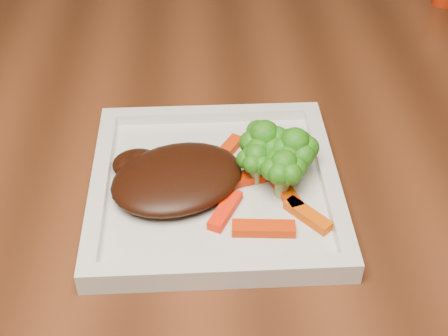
{
  "coord_description": "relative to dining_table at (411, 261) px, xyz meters",
  "views": [
    {
      "loc": [
        -0.37,
        -0.9,
        1.22
      ],
      "look_at": [
        -0.35,
        -0.39,
        0.79
      ],
      "focal_mm": 50.0,
      "sensor_mm": 36.0,
      "label": 1
    }
  ],
  "objects": [
    {
      "name": "plate",
      "position": [
        -0.36,
        -0.21,
        0.38
      ],
      "size": [
        0.27,
        0.27,
        0.01
      ],
      "primitive_type": "cube",
      "color": "silver",
      "rests_on": "dining_table"
    },
    {
      "name": "carrot_2",
      "position": [
        -0.35,
        -0.25,
        0.39
      ],
      "size": [
        0.04,
        0.06,
        0.01
      ],
      "primitive_type": "cube",
      "rotation": [
        0.0,
        0.0,
        1.09
      ],
      "color": "#FD2004",
      "rests_on": "plate"
    },
    {
      "name": "broccoli_0",
      "position": [
        -0.3,
        -0.18,
        0.42
      ],
      "size": [
        0.07,
        0.07,
        0.07
      ],
      "primitive_type": null,
      "rotation": [
        0.0,
        0.0,
        0.17
      ],
      "color": "#106311",
      "rests_on": "plate"
    },
    {
      "name": "carrot_1",
      "position": [
        -0.26,
        -0.26,
        0.39
      ],
      "size": [
        0.05,
        0.05,
        0.01
      ],
      "primitive_type": "cube",
      "rotation": [
        0.0,
        0.0,
        -0.87
      ],
      "color": "#CE4A03",
      "rests_on": "plate"
    },
    {
      "name": "carrot_0",
      "position": [
        -0.31,
        -0.28,
        0.39
      ],
      "size": [
        0.07,
        0.02,
        0.01
      ],
      "primitive_type": "cube",
      "rotation": [
        0.0,
        0.0,
        -0.07
      ],
      "color": "red",
      "rests_on": "plate"
    },
    {
      "name": "broccoli_3",
      "position": [
        -0.31,
        -0.2,
        0.42
      ],
      "size": [
        0.06,
        0.06,
        0.06
      ],
      "primitive_type": null,
      "rotation": [
        0.0,
        0.0,
        -0.41
      ],
      "color": "#316711",
      "rests_on": "plate"
    },
    {
      "name": "broccoli_2",
      "position": [
        -0.28,
        -0.23,
        0.42
      ],
      "size": [
        0.06,
        0.06,
        0.06
      ],
      "primitive_type": null,
      "rotation": [
        0.0,
        0.0,
        -0.19
      ],
      "color": "#186F12",
      "rests_on": "plate"
    },
    {
      "name": "carrot_5",
      "position": [
        -0.28,
        -0.23,
        0.39
      ],
      "size": [
        0.03,
        0.06,
        0.01
      ],
      "primitive_type": "cube",
      "rotation": [
        0.0,
        0.0,
        -1.25
      ],
      "color": "#DB3C03",
      "rests_on": "plate"
    },
    {
      "name": "carrot_3",
      "position": [
        -0.26,
        -0.16,
        0.39
      ],
      "size": [
        0.06,
        0.02,
        0.01
      ],
      "primitive_type": "cube",
      "rotation": [
        0.0,
        0.0,
        -0.0
      ],
      "color": "#DE4A03",
      "rests_on": "plate"
    },
    {
      "name": "floor",
      "position": [
        0.0,
        0.18,
        -0.38
      ],
      "size": [
        4.0,
        4.0,
        0.01
      ],
      "primitive_type": "cube",
      "color": "#472814",
      "rests_on": "ground"
    },
    {
      "name": "carrot_4",
      "position": [
        -0.34,
        -0.15,
        0.39
      ],
      "size": [
        0.04,
        0.05,
        0.01
      ],
      "primitive_type": "cube",
      "rotation": [
        0.0,
        0.0,
        1.0
      ],
      "color": "red",
      "rests_on": "plate"
    },
    {
      "name": "broccoli_1",
      "position": [
        -0.27,
        -0.2,
        0.42
      ],
      "size": [
        0.08,
        0.08,
        0.06
      ],
      "primitive_type": null,
      "rotation": [
        0.0,
        0.0,
        -0.42
      ],
      "color": "#257713",
      "rests_on": "plate"
    },
    {
      "name": "dining_table",
      "position": [
        0.0,
        0.0,
        0.0
      ],
      "size": [
        1.6,
        0.9,
        0.75
      ],
      "primitive_type": null,
      "color": "#552813",
      "rests_on": "floor"
    },
    {
      "name": "steak",
      "position": [
        -0.4,
        -0.21,
        0.4
      ],
      "size": [
        0.18,
        0.16,
        0.03
      ],
      "primitive_type": "ellipsoid",
      "rotation": [
        0.0,
        0.0,
        0.41
      ],
      "color": "black",
      "rests_on": "plate"
    },
    {
      "name": "carrot_6",
      "position": [
        -0.31,
        -0.2,
        0.39
      ],
      "size": [
        0.06,
        0.03,
        0.01
      ],
      "primitive_type": "cube",
      "rotation": [
        0.0,
        0.0,
        0.26
      ],
      "color": "red",
      "rests_on": "plate"
    }
  ]
}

